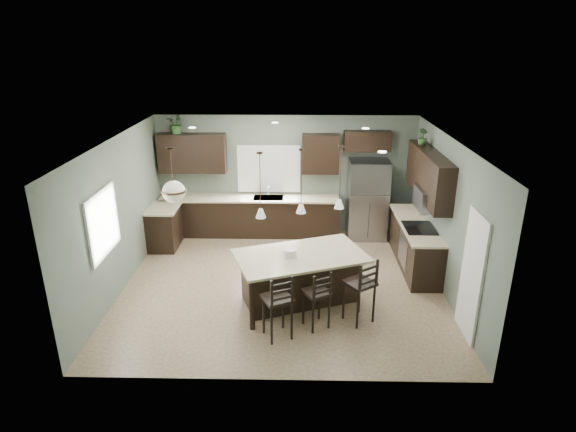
{
  "coord_description": "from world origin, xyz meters",
  "views": [
    {
      "loc": [
        0.28,
        -8.2,
        4.51
      ],
      "look_at": [
        0.1,
        0.4,
        1.25
      ],
      "focal_mm": 30.0,
      "sensor_mm": 36.0,
      "label": 1
    }
  ],
  "objects_px": {
    "kitchen_island": "(300,278)",
    "bar_stool_right": "(359,290)",
    "refrigerator": "(367,199)",
    "bar_stool_left": "(277,305)",
    "bar_stool_center": "(316,298)",
    "plant_back_left": "(177,124)",
    "serving_dish": "(290,253)"
  },
  "relations": [
    {
      "from": "bar_stool_left",
      "to": "plant_back_left",
      "type": "relative_size",
      "value": 2.44
    },
    {
      "from": "kitchen_island",
      "to": "bar_stool_right",
      "type": "bearing_deg",
      "value": -51.71
    },
    {
      "from": "bar_stool_left",
      "to": "bar_stool_center",
      "type": "distance_m",
      "value": 0.69
    },
    {
      "from": "bar_stool_right",
      "to": "plant_back_left",
      "type": "relative_size",
      "value": 2.51
    },
    {
      "from": "refrigerator",
      "to": "kitchen_island",
      "type": "bearing_deg",
      "value": -117.25
    },
    {
      "from": "kitchen_island",
      "to": "serving_dish",
      "type": "distance_m",
      "value": 0.57
    },
    {
      "from": "plant_back_left",
      "to": "bar_stool_center",
      "type": "bearing_deg",
      "value": -52.57
    },
    {
      "from": "bar_stool_center",
      "to": "kitchen_island",
      "type": "bearing_deg",
      "value": 78.99
    },
    {
      "from": "refrigerator",
      "to": "plant_back_left",
      "type": "xyz_separation_m",
      "value": [
        -4.34,
        0.17,
        1.71
      ]
    },
    {
      "from": "bar_stool_right",
      "to": "bar_stool_center",
      "type": "bearing_deg",
      "value": 159.84
    },
    {
      "from": "refrigerator",
      "to": "bar_stool_right",
      "type": "distance_m",
      "value": 3.68
    },
    {
      "from": "bar_stool_left",
      "to": "bar_stool_center",
      "type": "relative_size",
      "value": 1.09
    },
    {
      "from": "refrigerator",
      "to": "bar_stool_left",
      "type": "relative_size",
      "value": 1.64
    },
    {
      "from": "refrigerator",
      "to": "plant_back_left",
      "type": "relative_size",
      "value": 4.0
    },
    {
      "from": "serving_dish",
      "to": "plant_back_left",
      "type": "bearing_deg",
      "value": 128.5
    },
    {
      "from": "refrigerator",
      "to": "plant_back_left",
      "type": "bearing_deg",
      "value": 177.82
    },
    {
      "from": "serving_dish",
      "to": "bar_stool_center",
      "type": "bearing_deg",
      "value": -57.91
    },
    {
      "from": "kitchen_island",
      "to": "bar_stool_center",
      "type": "height_order",
      "value": "bar_stool_center"
    },
    {
      "from": "kitchen_island",
      "to": "serving_dish",
      "type": "xyz_separation_m",
      "value": [
        -0.19,
        -0.07,
        0.53
      ]
    },
    {
      "from": "refrigerator",
      "to": "bar_stool_left",
      "type": "xyz_separation_m",
      "value": [
        -1.92,
        -4.1,
        -0.36
      ]
    },
    {
      "from": "serving_dish",
      "to": "refrigerator",
      "type": "bearing_deg",
      "value": 60.57
    },
    {
      "from": "serving_dish",
      "to": "plant_back_left",
      "type": "xyz_separation_m",
      "value": [
        -2.59,
        3.26,
        1.64
      ]
    },
    {
      "from": "refrigerator",
      "to": "kitchen_island",
      "type": "distance_m",
      "value": 3.43
    },
    {
      "from": "bar_stool_left",
      "to": "plant_back_left",
      "type": "bearing_deg",
      "value": 93.99
    },
    {
      "from": "bar_stool_center",
      "to": "plant_back_left",
      "type": "distance_m",
      "value": 5.42
    },
    {
      "from": "refrigerator",
      "to": "plant_back_left",
      "type": "distance_m",
      "value": 4.66
    },
    {
      "from": "bar_stool_center",
      "to": "refrigerator",
      "type": "bearing_deg",
      "value": 41.83
    },
    {
      "from": "kitchen_island",
      "to": "serving_dish",
      "type": "bearing_deg",
      "value": -180.0
    },
    {
      "from": "refrigerator",
      "to": "kitchen_island",
      "type": "relative_size",
      "value": 0.84
    },
    {
      "from": "kitchen_island",
      "to": "bar_stool_left",
      "type": "relative_size",
      "value": 1.96
    },
    {
      "from": "refrigerator",
      "to": "kitchen_island",
      "type": "xyz_separation_m",
      "value": [
        -1.56,
        -3.03,
        -0.46
      ]
    },
    {
      "from": "bar_stool_center",
      "to": "plant_back_left",
      "type": "bearing_deg",
      "value": 98.17
    }
  ]
}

